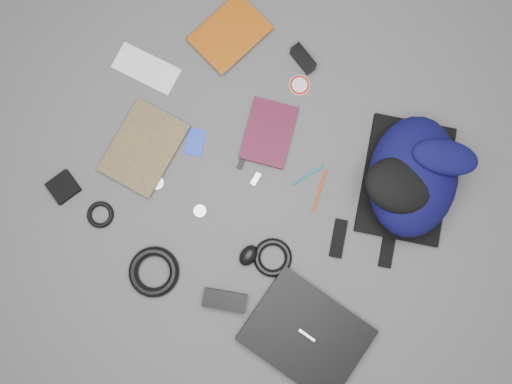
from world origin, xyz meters
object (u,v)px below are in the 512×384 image
Objects in this scene: backpack at (413,176)px; compact_camera at (303,59)px; dvd_case at (269,133)px; mouse at (249,255)px; laptop at (306,334)px; comic_book at (118,134)px; textbook_red at (212,15)px; power_brick at (225,300)px; pouch at (63,187)px.

compact_camera is (-0.51, 0.15, -0.06)m from backpack.
mouse is at bearing -84.58° from dvd_case.
laptop is 0.31m from mouse.
textbook_red is at bearing 81.72° from comic_book.
backpack is 0.49m from dvd_case.
backpack is 3.12× the size of power_brick.
laptop is 0.67m from dvd_case.
backpack is 0.61m from laptop.
backpack reaches higher than textbook_red.
textbook_red is at bearing 103.06° from power_brick.
pouch is at bearing -150.14° from dvd_case.
backpack is 0.54m from compact_camera.
mouse is 0.86× the size of pouch.
dvd_case is 0.71m from pouch.
comic_book is at bearing -164.90° from dvd_case.
mouse is (-0.30, 0.10, 0.00)m from laptop.
mouse is at bearing -34.84° from textbook_red.
pouch is (-0.41, -0.82, -0.02)m from compact_camera.
textbook_red is at bearing 135.14° from mouse.
laptop is 4.21× the size of pouch.
dvd_case is at bearing 172.04° from backpack.
dvd_case is at bearing -62.42° from compact_camera.
backpack reaches higher than power_brick.
comic_book reaches higher than dvd_case.
mouse is (0.60, -0.09, 0.01)m from comic_book.
mouse is (-0.29, -0.50, -0.07)m from backpack.
comic_book is at bearing 173.57° from mouse.
mouse is at bearing -14.04° from comic_book.
textbook_red is 1.13× the size of dvd_case.
compact_camera is 0.85m from power_brick.
backpack reaches higher than pouch.
dvd_case is at bearing -18.31° from textbook_red.
pouch is (-0.66, -0.00, -0.01)m from power_brick.
comic_book is at bearing -80.65° from textbook_red.
dvd_case is 1.55× the size of power_brick.
backpack is at bearing 19.40° from comic_book.
dvd_case is 0.57m from power_brick.
compact_camera reaches higher than power_brick.
dvd_case is at bearing 135.05° from laptop.
laptop is at bearing 3.83° from pouch.
textbook_red is at bearing 130.23° from dvd_case.
pouch is at bearing -98.98° from compact_camera.
dvd_case is 0.42m from mouse.
backpack is 1.15m from pouch.
textbook_red is 0.46m from dvd_case.
laptop reaches higher than textbook_red.
compact_camera is 0.70× the size of power_brick.
backpack is 0.72m from power_brick.
laptop reaches higher than power_brick.
laptop is at bearing -65.04° from dvd_case.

